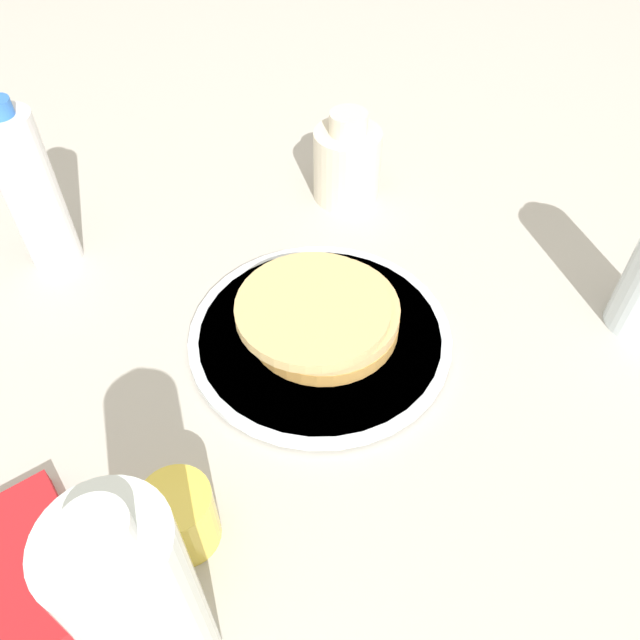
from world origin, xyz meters
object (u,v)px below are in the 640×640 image
object	(u,v)px
plate	(320,335)
pancake_stack	(320,315)
water_bottle_near	(32,192)
water_bottle_mid	(144,611)
juice_glass	(181,517)
cream_jug	(347,162)

from	to	relation	value
plate	pancake_stack	size ratio (longest dim) A/B	1.61
water_bottle_near	water_bottle_mid	bearing A→B (deg)	-172.45
plate	pancake_stack	world-z (taller)	pancake_stack
juice_glass	water_bottle_mid	size ratio (longest dim) A/B	0.29
plate	juice_glass	bearing A→B (deg)	134.76
pancake_stack	water_bottle_mid	bearing A→B (deg)	143.33
juice_glass	water_bottle_mid	xyz separation A→B (m)	(-0.10, 0.03, 0.08)
pancake_stack	juice_glass	world-z (taller)	juice_glass
cream_jug	water_bottle_mid	world-z (taller)	water_bottle_mid
juice_glass	cream_jug	world-z (taller)	cream_jug
cream_jug	water_bottle_mid	bearing A→B (deg)	147.99
pancake_stack	cream_jug	distance (m)	0.27
pancake_stack	cream_jug	size ratio (longest dim) A/B	1.44
pancake_stack	water_bottle_near	bearing A→B (deg)	50.52
pancake_stack	juice_glass	bearing A→B (deg)	135.45
juice_glass	water_bottle_near	world-z (taller)	water_bottle_near
cream_jug	plate	bearing A→B (deg)	154.36
plate	juice_glass	size ratio (longest dim) A/B	4.16
pancake_stack	juice_glass	distance (m)	0.26
cream_jug	pancake_stack	bearing A→B (deg)	154.12
cream_jug	water_bottle_near	size ratio (longest dim) A/B	0.59
water_bottle_near	water_bottle_mid	xyz separation A→B (m)	(-0.52, -0.07, 0.01)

